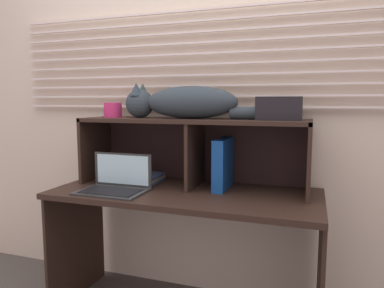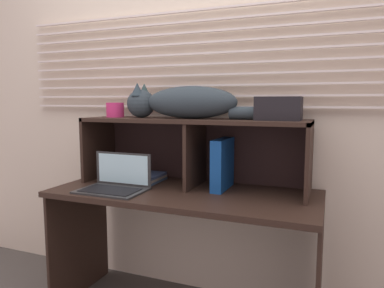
{
  "view_description": "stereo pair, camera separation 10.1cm",
  "coord_description": "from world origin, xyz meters",
  "px_view_note": "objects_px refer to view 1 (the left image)",
  "views": [
    {
      "loc": [
        0.65,
        -1.59,
        1.22
      ],
      "look_at": [
        0.0,
        0.33,
        0.98
      ],
      "focal_mm": 33.23,
      "sensor_mm": 36.0,
      "label": 1
    },
    {
      "loc": [
        0.74,
        -1.55,
        1.22
      ],
      "look_at": [
        0.0,
        0.33,
        0.98
      ],
      "focal_mm": 33.23,
      "sensor_mm": 36.0,
      "label": 2
    }
  ],
  "objects_px": {
    "cat": "(183,103)",
    "laptop": "(115,184)",
    "binder_upright": "(223,164)",
    "storage_box": "(279,108)",
    "book_stack": "(146,179)",
    "small_basket": "(113,110)"
  },
  "relations": [
    {
      "from": "cat",
      "to": "laptop",
      "type": "xyz_separation_m",
      "value": [
        -0.3,
        -0.24,
        -0.44
      ]
    },
    {
      "from": "binder_upright",
      "to": "storage_box",
      "type": "distance_m",
      "value": 0.43
    },
    {
      "from": "book_stack",
      "to": "binder_upright",
      "type": "bearing_deg",
      "value": 0.41
    },
    {
      "from": "binder_upright",
      "to": "small_basket",
      "type": "relative_size",
      "value": 2.62
    },
    {
      "from": "binder_upright",
      "to": "laptop",
      "type": "bearing_deg",
      "value": -155.83
    },
    {
      "from": "cat",
      "to": "book_stack",
      "type": "bearing_deg",
      "value": -179.17
    },
    {
      "from": "laptop",
      "to": "cat",
      "type": "bearing_deg",
      "value": 38.74
    },
    {
      "from": "small_basket",
      "to": "storage_box",
      "type": "height_order",
      "value": "storage_box"
    },
    {
      "from": "cat",
      "to": "book_stack",
      "type": "height_order",
      "value": "cat"
    },
    {
      "from": "book_stack",
      "to": "small_basket",
      "type": "xyz_separation_m",
      "value": [
        -0.22,
        0.0,
        0.41
      ]
    },
    {
      "from": "book_stack",
      "to": "storage_box",
      "type": "xyz_separation_m",
      "value": [
        0.77,
        0.0,
        0.43
      ]
    },
    {
      "from": "small_basket",
      "to": "storage_box",
      "type": "bearing_deg",
      "value": 0.0
    },
    {
      "from": "storage_box",
      "to": "laptop",
      "type": "bearing_deg",
      "value": -163.85
    },
    {
      "from": "small_basket",
      "to": "cat",
      "type": "bearing_deg",
      "value": -0.0
    },
    {
      "from": "cat",
      "to": "small_basket",
      "type": "bearing_deg",
      "value": 180.0
    },
    {
      "from": "binder_upright",
      "to": "storage_box",
      "type": "height_order",
      "value": "storage_box"
    },
    {
      "from": "cat",
      "to": "small_basket",
      "type": "relative_size",
      "value": 8.37
    },
    {
      "from": "binder_upright",
      "to": "small_basket",
      "type": "bearing_deg",
      "value": 180.0
    },
    {
      "from": "book_stack",
      "to": "storage_box",
      "type": "distance_m",
      "value": 0.89
    },
    {
      "from": "laptop",
      "to": "book_stack",
      "type": "xyz_separation_m",
      "value": [
        0.07,
        0.24,
        -0.02
      ]
    },
    {
      "from": "binder_upright",
      "to": "storage_box",
      "type": "relative_size",
      "value": 1.23
    },
    {
      "from": "laptop",
      "to": "book_stack",
      "type": "height_order",
      "value": "laptop"
    }
  ]
}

